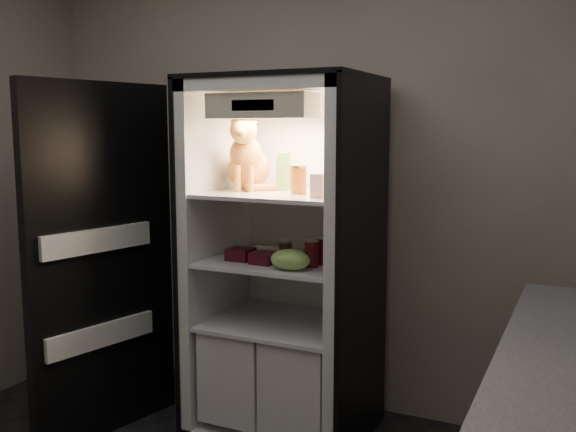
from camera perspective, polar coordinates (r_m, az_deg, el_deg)
name	(u,v)px	position (r m, az deg, el deg)	size (l,w,h in m)	color
room_shell	(99,127)	(2.15, -16.42, 7.62)	(3.60, 3.60, 3.60)	white
refrigerator	(287,285)	(3.42, -0.12, -6.12)	(0.90, 0.72, 1.88)	white
fridge_door	(103,264)	(3.48, -16.16, -4.12)	(0.26, 0.86, 1.85)	black
tabby_cat	(248,160)	(3.40, -3.61, 4.97)	(0.39, 0.41, 0.42)	orange
parmesan_shaker	(283,171)	(3.37, -0.41, 3.99)	(0.08, 0.08, 0.20)	#24853A
mayo_tub	(297,178)	(3.41, 0.77, 3.37)	(0.09, 0.09, 0.12)	white
salsa_jar	(298,180)	(3.19, 0.92, 3.26)	(0.08, 0.08, 0.14)	maroon
pepper_jar	(345,171)	(3.21, 5.13, 4.04)	(0.14, 0.14, 0.23)	maroon
cream_carton	(319,186)	(3.03, 2.77, 2.71)	(0.07, 0.07, 0.11)	white
soda_can_a	(315,250)	(3.30, 2.45, -3.00)	(0.06, 0.06, 0.11)	black
soda_can_b	(323,251)	(3.21, 3.13, -3.10)	(0.07, 0.07, 0.13)	black
soda_can_c	(312,254)	(3.14, 2.11, -3.36)	(0.07, 0.07, 0.13)	black
condiment_jar	(285,249)	(3.35, -0.24, -2.98)	(0.07, 0.07, 0.09)	#553218
grape_bag	(290,260)	(3.08, 0.19, -3.91)	(0.20, 0.15, 0.10)	#7AB353
berry_box_left	(241,254)	(3.32, -4.24, -3.40)	(0.12, 0.12, 0.06)	#4E0D1B
berry_box_right	(263,258)	(3.23, -2.20, -3.74)	(0.12, 0.12, 0.06)	#4E0D1B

